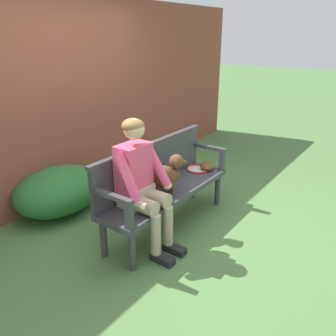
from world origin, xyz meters
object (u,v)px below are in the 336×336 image
Objects in this scene: dog_on_bench at (167,174)px; baseball_glove at (207,166)px; person_seated at (141,181)px; tennis_racket at (197,168)px; garden_bench at (168,194)px.

baseball_glove is at bearing -1.05° from dog_on_bench.
person_seated is 1.24m from baseball_glove.
person_seated reaches higher than tennis_racket.
dog_on_bench is at bearing -151.98° from garden_bench.
person_seated is 1.20m from tennis_racket.
person_seated is at bearing 176.56° from dog_on_bench.
baseball_glove reaches higher than garden_bench.
garden_bench is 4.21× the size of dog_on_bench.
baseball_glove is at bearing -3.85° from garden_bench.
dog_on_bench is (0.40, -0.02, -0.06)m from person_seated.
dog_on_bench is at bearing -3.44° from person_seated.
tennis_racket is 0.13m from baseball_glove.
baseball_glove reaches higher than tennis_racket.
person_seated is at bearing -178.53° from garden_bench.
garden_bench is at bearing 136.17° from baseball_glove.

